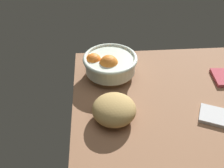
# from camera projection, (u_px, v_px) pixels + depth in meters

# --- Properties ---
(ground_plane) EXTENTS (0.73, 0.64, 0.03)m
(ground_plane) POSITION_uv_depth(u_px,v_px,m) (173.00, 100.00, 0.95)
(ground_plane) COLOR #8A5F43
(fruit_bowl) EXTENTS (0.21, 0.21, 0.11)m
(fruit_bowl) POSITION_uv_depth(u_px,v_px,m) (109.00, 64.00, 1.00)
(fruit_bowl) COLOR silver
(fruit_bowl) RESTS_ON ground
(bread_loaf) EXTENTS (0.20, 0.20, 0.08)m
(bread_loaf) POSITION_uv_depth(u_px,v_px,m) (114.00, 109.00, 0.83)
(bread_loaf) COLOR tan
(bread_loaf) RESTS_ON ground
(napkin_spare) EXTENTS (0.16, 0.13, 0.01)m
(napkin_spare) POSITION_uv_depth(u_px,v_px,m) (221.00, 117.00, 0.85)
(napkin_spare) COLOR silver
(napkin_spare) RESTS_ON ground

